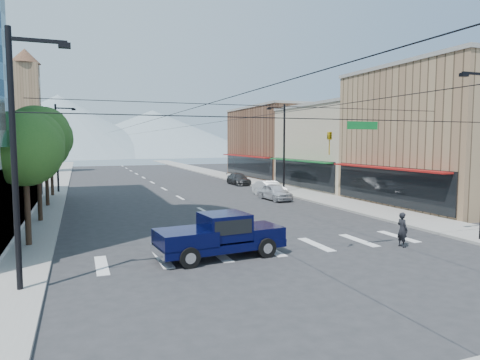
{
  "coord_description": "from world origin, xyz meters",
  "views": [
    {
      "loc": [
        -8.76,
        -17.11,
        5.22
      ],
      "look_at": [
        -0.01,
        6.07,
        3.0
      ],
      "focal_mm": 32.0,
      "sensor_mm": 36.0,
      "label": 1
    }
  ],
  "objects_px": {
    "parked_car_mid": "(270,189)",
    "pedestrian": "(402,230)",
    "pickup_truck": "(220,235)",
    "parked_car_far": "(239,179)",
    "parked_car_near": "(275,192)"
  },
  "relations": [
    {
      "from": "pedestrian",
      "to": "parked_car_far",
      "type": "xyz_separation_m",
      "value": [
        3.22,
        31.89,
        -0.19
      ]
    },
    {
      "from": "pedestrian",
      "to": "parked_car_mid",
      "type": "xyz_separation_m",
      "value": [
        2.05,
        20.22,
        -0.13
      ]
    },
    {
      "from": "parked_car_far",
      "to": "parked_car_near",
      "type": "bearing_deg",
      "value": -97.45
    },
    {
      "from": "pickup_truck",
      "to": "parked_car_far",
      "type": "distance_m",
      "value": 32.88
    },
    {
      "from": "pedestrian",
      "to": "parked_car_mid",
      "type": "distance_m",
      "value": 20.33
    },
    {
      "from": "pickup_truck",
      "to": "parked_car_near",
      "type": "xyz_separation_m",
      "value": [
        10.52,
        16.42,
        -0.31
      ]
    },
    {
      "from": "parked_car_near",
      "to": "parked_car_mid",
      "type": "bearing_deg",
      "value": 71.02
    },
    {
      "from": "parked_car_mid",
      "to": "pedestrian",
      "type": "bearing_deg",
      "value": -100.67
    },
    {
      "from": "parked_car_mid",
      "to": "pickup_truck",
      "type": "bearing_deg",
      "value": -125.49
    },
    {
      "from": "parked_car_near",
      "to": "parked_car_far",
      "type": "relative_size",
      "value": 0.91
    },
    {
      "from": "parked_car_near",
      "to": "parked_car_far",
      "type": "bearing_deg",
      "value": 78.04
    },
    {
      "from": "pedestrian",
      "to": "parked_car_mid",
      "type": "bearing_deg",
      "value": -6.97
    },
    {
      "from": "parked_car_mid",
      "to": "parked_car_far",
      "type": "bearing_deg",
      "value": 79.35
    },
    {
      "from": "parked_car_far",
      "to": "pickup_truck",
      "type": "bearing_deg",
      "value": -112.19
    },
    {
      "from": "parked_car_near",
      "to": "parked_car_mid",
      "type": "distance_m",
      "value": 2.47
    }
  ]
}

